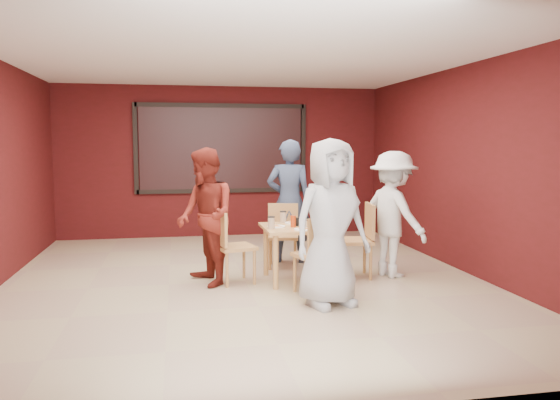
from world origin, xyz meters
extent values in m
plane|color=tan|center=(0.00, 0.00, 0.00)|extent=(7.00, 7.00, 0.00)
cube|color=black|center=(0.00, 3.45, 1.65)|extent=(3.00, 0.02, 1.50)
cube|color=tan|center=(0.66, -0.10, 0.68)|extent=(0.89, 0.89, 0.04)
cylinder|color=tan|center=(0.31, 0.25, 0.33)|extent=(0.07, 0.07, 0.66)
cylinder|color=tan|center=(1.02, 0.25, 0.33)|extent=(0.07, 0.07, 0.66)
cylinder|color=tan|center=(0.31, -0.46, 0.33)|extent=(0.07, 0.07, 0.66)
cylinder|color=tan|center=(1.02, -0.46, 0.33)|extent=(0.07, 0.07, 0.66)
cylinder|color=white|center=(0.66, -0.38, 0.71)|extent=(0.22, 0.22, 0.01)
cone|color=#D5914B|center=(0.66, -0.38, 0.72)|extent=(0.21, 0.21, 0.02)
cylinder|color=beige|center=(0.79, -0.47, 0.77)|extent=(0.09, 0.09, 0.14)
cylinder|color=black|center=(0.79, -0.47, 0.85)|extent=(0.09, 0.09, 0.01)
cylinder|color=white|center=(0.66, 0.18, 0.71)|extent=(0.22, 0.22, 0.01)
cone|color=#D5914B|center=(0.66, 0.18, 0.72)|extent=(0.21, 0.21, 0.02)
cylinder|color=beige|center=(0.54, 0.26, 0.77)|extent=(0.09, 0.09, 0.14)
cylinder|color=black|center=(0.54, 0.26, 0.85)|extent=(0.09, 0.09, 0.01)
cylinder|color=white|center=(0.38, -0.10, 0.71)|extent=(0.22, 0.22, 0.01)
cone|color=#D5914B|center=(0.38, -0.10, 0.72)|extent=(0.21, 0.21, 0.02)
cylinder|color=beige|center=(0.30, -0.23, 0.77)|extent=(0.09, 0.09, 0.14)
cylinder|color=black|center=(0.30, -0.23, 0.85)|extent=(0.09, 0.09, 0.01)
cylinder|color=white|center=(0.94, -0.10, 0.71)|extent=(0.22, 0.22, 0.01)
cone|color=#D5914B|center=(0.94, -0.10, 0.72)|extent=(0.21, 0.21, 0.02)
cylinder|color=beige|center=(1.03, 0.02, 0.77)|extent=(0.09, 0.09, 0.14)
cylinder|color=black|center=(1.03, 0.02, 0.85)|extent=(0.09, 0.09, 0.01)
cylinder|color=white|center=(0.74, -0.13, 0.75)|extent=(0.06, 0.06, 0.10)
cylinder|color=white|center=(0.68, -0.18, 0.74)|extent=(0.05, 0.05, 0.08)
cylinder|color=#A6300B|center=(0.59, -0.15, 0.77)|extent=(0.07, 0.07, 0.15)
cube|color=black|center=(0.66, -0.07, 0.75)|extent=(0.12, 0.08, 0.10)
cube|color=tan|center=(0.73, -0.75, 0.46)|extent=(0.55, 0.55, 0.04)
cylinder|color=tan|center=(0.85, -0.52, 0.22)|extent=(0.04, 0.04, 0.43)
cylinder|color=tan|center=(0.51, -0.62, 0.22)|extent=(0.04, 0.04, 0.43)
cylinder|color=tan|center=(0.95, -0.87, 0.22)|extent=(0.04, 0.04, 0.43)
cylinder|color=tan|center=(0.61, -0.97, 0.22)|extent=(0.04, 0.04, 0.43)
cube|color=tan|center=(0.79, -0.94, 0.71)|extent=(0.44, 0.16, 0.42)
cube|color=tan|center=(0.62, 0.67, 0.44)|extent=(0.51, 0.51, 0.04)
cylinder|color=tan|center=(0.41, 0.54, 0.21)|extent=(0.04, 0.04, 0.42)
cylinder|color=tan|center=(0.75, 0.46, 0.21)|extent=(0.04, 0.04, 0.42)
cylinder|color=tan|center=(0.48, 0.88, 0.21)|extent=(0.04, 0.04, 0.42)
cylinder|color=tan|center=(0.82, 0.80, 0.21)|extent=(0.04, 0.04, 0.42)
cube|color=tan|center=(0.66, 0.86, 0.68)|extent=(0.43, 0.13, 0.41)
cube|color=tan|center=(-0.13, -0.06, 0.45)|extent=(0.54, 0.54, 0.04)
cylinder|color=tan|center=(0.09, -0.19, 0.22)|extent=(0.04, 0.04, 0.43)
cylinder|color=tan|center=(0.00, 0.15, 0.22)|extent=(0.04, 0.04, 0.43)
cylinder|color=tan|center=(-0.26, -0.28, 0.22)|extent=(0.04, 0.04, 0.43)
cylinder|color=tan|center=(-0.35, 0.07, 0.22)|extent=(0.04, 0.04, 0.43)
cube|color=tan|center=(-0.32, -0.11, 0.71)|extent=(0.14, 0.44, 0.42)
cube|color=tan|center=(1.42, -0.05, 0.48)|extent=(0.53, 0.53, 0.04)
cylinder|color=tan|center=(1.26, 0.16, 0.23)|extent=(0.04, 0.04, 0.46)
cylinder|color=tan|center=(1.20, -0.21, 0.23)|extent=(0.04, 0.04, 0.46)
cylinder|color=tan|center=(1.63, 0.11, 0.23)|extent=(0.04, 0.04, 0.46)
cylinder|color=tan|center=(1.58, -0.26, 0.23)|extent=(0.04, 0.04, 0.46)
cube|color=tan|center=(1.63, -0.08, 0.75)|extent=(0.10, 0.47, 0.45)
imported|color=#B0B0B0|center=(0.77, -1.20, 0.90)|extent=(1.00, 0.79, 1.80)
imported|color=#313E58|center=(0.78, 1.00, 0.90)|extent=(0.75, 0.58, 1.80)
imported|color=maroon|center=(-0.50, -0.08, 0.85)|extent=(0.85, 0.98, 1.70)
imported|color=white|center=(1.94, -0.10, 0.82)|extent=(0.96, 1.21, 1.65)
camera|label=1|loc=(-0.84, -6.77, 1.75)|focal=35.00mm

